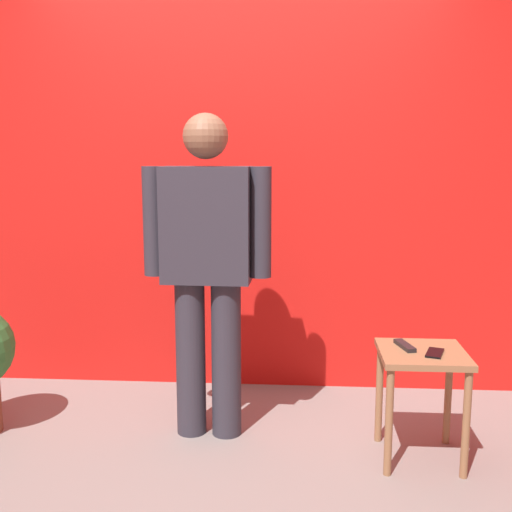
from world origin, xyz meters
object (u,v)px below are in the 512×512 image
at_px(standing_person, 207,260).
at_px(tv_remote, 405,346).
at_px(cell_phone, 435,353).
at_px(side_table, 422,373).

distance_m(standing_person, tv_remote, 1.06).
xyz_separation_m(standing_person, cell_phone, (1.11, -0.25, -0.38)).
relative_size(standing_person, cell_phone, 11.58).
xyz_separation_m(standing_person, side_table, (1.06, -0.21, -0.50)).
height_order(standing_person, side_table, standing_person).
relative_size(cell_phone, tv_remote, 0.85).
bearing_deg(tv_remote, side_table, -46.30).
height_order(side_table, tv_remote, tv_remote).
relative_size(side_table, tv_remote, 3.20).
height_order(standing_person, tv_remote, standing_person).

